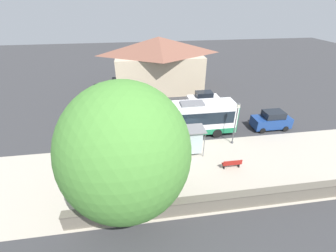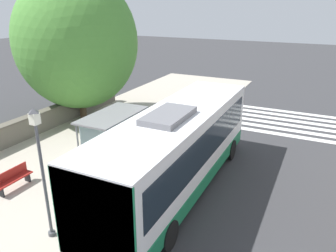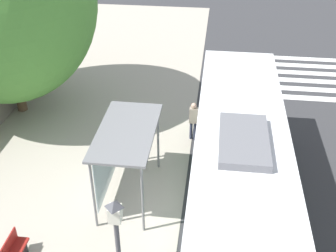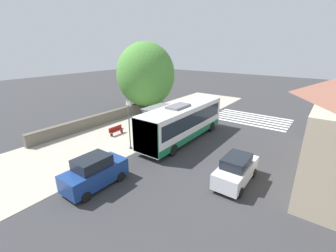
{
  "view_description": "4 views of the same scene",
  "coord_description": "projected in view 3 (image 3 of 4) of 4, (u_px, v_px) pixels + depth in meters",
  "views": [
    {
      "loc": [
        -18.69,
        4.72,
        12.94
      ],
      "look_at": [
        1.02,
        1.84,
        1.45
      ],
      "focal_mm": 24.0,
      "sensor_mm": 36.0,
      "label": 1
    },
    {
      "loc": [
        6.57,
        -10.9,
        7.35
      ],
      "look_at": [
        0.52,
        1.55,
        2.16
      ],
      "focal_mm": 35.0,
      "sensor_mm": 36.0,
      "label": 2
    },
    {
      "loc": [
        0.79,
        -10.05,
        9.86
      ],
      "look_at": [
        -0.71,
        1.98,
        2.04
      ],
      "focal_mm": 45.0,
      "sensor_mm": 36.0,
      "label": 3
    },
    {
      "loc": [
        12.56,
        -17.18,
        8.58
      ],
      "look_at": [
        0.04,
        -0.13,
        1.11
      ],
      "focal_mm": 24.0,
      "sensor_mm": 36.0,
      "label": 4
    }
  ],
  "objects": [
    {
      "name": "sidewalk_plaza",
      "position": [
        50.0,
        200.0,
        14.28
      ],
      "size": [
        9.0,
        44.0,
        0.02
      ],
      "color": "#ADA393",
      "rests_on": "ground"
    },
    {
      "name": "crosswalk_stripes",
      "position": [
        295.0,
        76.0,
        22.28
      ],
      "size": [
        9.0,
        5.25,
        0.01
      ],
      "color": "silver",
      "rests_on": "ground"
    },
    {
      "name": "bus_shelter",
      "position": [
        122.0,
        141.0,
        13.37
      ],
      "size": [
        1.8,
        3.5,
        2.65
      ],
      "color": "slate",
      "rests_on": "ground"
    },
    {
      "name": "bus",
      "position": [
        238.0,
        170.0,
        12.67
      ],
      "size": [
        2.74,
        10.86,
        3.63
      ],
      "color": "white",
      "rests_on": "ground"
    },
    {
      "name": "pedestrian",
      "position": [
        193.0,
        118.0,
        16.83
      ],
      "size": [
        0.34,
        0.22,
        1.7
      ],
      "color": "#2D3347",
      "rests_on": "ground"
    },
    {
      "name": "ground_plane",
      "position": [
        182.0,
        212.0,
        13.81
      ],
      "size": [
        120.0,
        120.0,
        0.0
      ],
      "primitive_type": "plane",
      "color": "#353538",
      "rests_on": "ground"
    }
  ]
}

